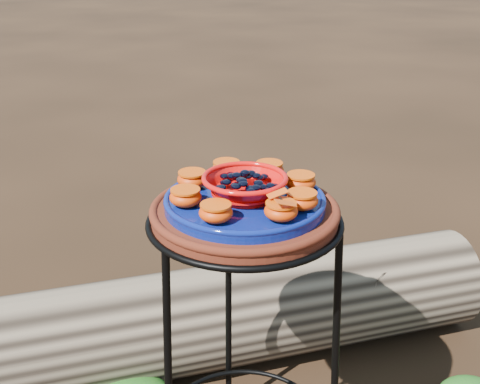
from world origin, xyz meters
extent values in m
cylinder|color=#43200F|center=(0.00, 0.00, 0.72)|extent=(0.38, 0.38, 0.03)
cylinder|color=#0A0F51|center=(0.00, 0.00, 0.74)|extent=(0.32, 0.32, 0.02)
ellipsoid|color=#B62600|center=(0.05, -0.11, 0.77)|extent=(0.06, 0.06, 0.03)
ellipsoid|color=#B62600|center=(0.10, -0.07, 0.77)|extent=(0.06, 0.06, 0.03)
ellipsoid|color=#B62600|center=(0.12, 0.02, 0.77)|extent=(0.06, 0.06, 0.03)
ellipsoid|color=#B62600|center=(0.07, 0.10, 0.77)|extent=(0.06, 0.06, 0.03)
ellipsoid|color=#B62600|center=(-0.02, 0.12, 0.77)|extent=(0.06, 0.06, 0.03)
ellipsoid|color=#B62600|center=(-0.10, 0.07, 0.77)|extent=(0.06, 0.06, 0.03)
ellipsoid|color=#B62600|center=(-0.12, -0.02, 0.77)|extent=(0.06, 0.06, 0.03)
ellipsoid|color=#B62600|center=(-0.07, -0.10, 0.77)|extent=(0.06, 0.06, 0.03)
ellipsoid|color=#1B531D|center=(-0.07, 0.56, 0.08)|extent=(0.31, 0.31, 0.16)
camera|label=1|loc=(-0.22, -1.08, 1.24)|focal=45.00mm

